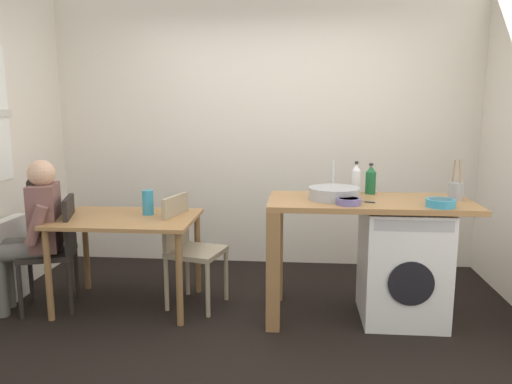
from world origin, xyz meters
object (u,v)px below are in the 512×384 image
bottle_squat_brown (371,180)px  mixing_bowl (349,201)px  washing_machine (402,264)px  seated_person (34,227)px  utensil_crock (455,191)px  colander (440,202)px  bottle_tall_green (356,179)px  chair_opposite (188,244)px  chair_person_seat (57,246)px  vase (148,202)px  dining_table (127,229)px

bottle_squat_brown → mixing_bowl: bottle_squat_brown is taller
washing_machine → seated_person: bearing=-178.6°
utensil_crock → colander: size_ratio=1.50×
bottle_tall_green → bottle_squat_brown: bearing=8.9°
bottle_squat_brown → utensil_crock: utensil_crock is taller
washing_machine → mixing_bowl: (-0.44, -0.20, 0.52)m
bottle_tall_green → washing_machine: bearing=-36.3°
bottle_tall_green → mixing_bowl: 0.47m
seated_person → bottle_squat_brown: 2.68m
chair_opposite → utensil_crock: 2.10m
colander → bottle_squat_brown: bearing=130.2°
chair_person_seat → bottle_squat_brown: 2.55m
washing_machine → bottle_tall_green: (-0.34, 0.25, 0.61)m
chair_opposite → colander: colander is taller
colander → mixing_bowl: bearing=178.2°
vase → colander: bearing=-9.7°
colander → vase: colander is taller
mixing_bowl → colander: (0.63, -0.02, 0.00)m
dining_table → chair_person_seat: 0.57m
bottle_squat_brown → washing_machine: bearing=-50.2°
chair_person_seat → bottle_squat_brown: size_ratio=3.71×
seated_person → utensil_crock: 3.24m
seated_person → colander: 3.06m
chair_opposite → dining_table: bearing=-67.3°
dining_table → chair_opposite: (0.48, 0.07, -0.14)m
colander → vase: 2.22m
utensil_crock → chair_opposite: bearing=178.0°
chair_opposite → chair_person_seat: bearing=-67.4°
mixing_bowl → colander: size_ratio=0.87×
chair_person_seat → colander: (2.89, -0.20, 0.44)m
seated_person → utensil_crock: utensil_crock is taller
bottle_squat_brown → vase: size_ratio=1.21×
colander → chair_person_seat: bearing=176.1°
utensil_crock → bottle_tall_green: bearing=164.5°
dining_table → seated_person: bearing=-169.8°
seated_person → washing_machine: 2.87m
dining_table → bottle_tall_green: bearing=6.0°
dining_table → washing_machine: (2.15, -0.06, -0.21)m
chair_opposite → bottle_squat_brown: 1.55m
washing_machine → bottle_squat_brown: 0.69m
bottle_squat_brown → utensil_crock: size_ratio=0.81×
washing_machine → bottle_tall_green: 0.74m
dining_table → mixing_bowl: bearing=-8.4°
vase → dining_table: bearing=-146.3°
seated_person → bottle_tall_green: seated_person is taller
washing_machine → colander: (0.19, -0.22, 0.52)m
dining_table → mixing_bowl: size_ratio=6.33×
mixing_bowl → colander: bearing=-1.8°
chair_person_seat → seated_person: seated_person is taller
chair_person_seat → seated_person: bearing=90.0°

